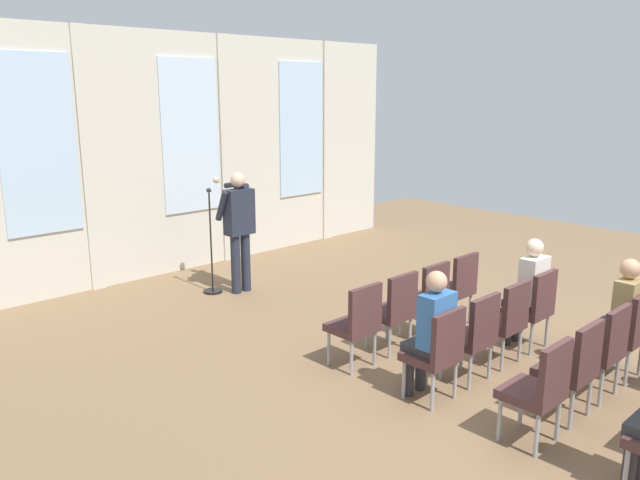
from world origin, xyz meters
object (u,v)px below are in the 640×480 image
object	(u,v)px
speaker	(239,223)
chair_r2_c3	(628,329)
mic_stand	(212,270)
chair_r1_c3	(534,305)
audience_r1_c0	(431,329)
chair_r0_c1	(394,307)
chair_r1_c2	(506,318)
audience_r1_c3	(529,287)
chair_r2_c0	(541,386)
chair_r2_c2	(603,346)
chair_r0_c3	(457,285)
chair_r1_c1	(474,333)
audience_r2_c3	(622,311)
chair_r1_c0	(438,349)
chair_r0_c0	(357,321)
chair_r2_c1	(574,364)
chair_r0_c2	(428,295)

from	to	relation	value
speaker	chair_r2_c3	bearing A→B (deg)	-77.04
mic_stand	chair_r1_c3	size ratio (longest dim) A/B	1.65
audience_r1_c0	chair_r1_c3	bearing A→B (deg)	-2.60
chair_r1_c3	chair_r2_c3	bearing A→B (deg)	-90.00
mic_stand	audience_r1_c0	distance (m)	4.22
speaker	chair_r0_c1	distance (m)	3.03
chair_r0_c1	chair_r1_c2	world-z (taller)	same
audience_r1_c3	chair_r2_c0	size ratio (longest dim) A/B	1.38
audience_r1_c3	chair_r2_c2	xyz separation A→B (m)	(-0.61, -1.12, -0.19)
chair_r1_c2	chair_r2_c3	world-z (taller)	same
mic_stand	chair_r0_c3	bearing A→B (deg)	-65.31
chair_r1_c1	audience_r2_c3	world-z (taller)	audience_r2_c3
chair_r1_c0	audience_r1_c0	bearing A→B (deg)	90.00
audience_r1_c3	chair_r2_c3	xyz separation A→B (m)	(-0.00, -1.12, -0.19)
chair_r2_c2	audience_r2_c3	world-z (taller)	audience_r2_c3
chair_r0_c1	chair_r2_c0	distance (m)	2.16
speaker	chair_r0_c1	xyz separation A→B (m)	(-0.05, -2.98, -0.50)
chair_r0_c3	chair_r1_c1	distance (m)	1.60
chair_r1_c3	chair_r2_c2	xyz separation A→B (m)	(-0.61, -1.04, 0.00)
mic_stand	chair_r0_c0	distance (m)	3.26
chair_r0_c3	chair_r2_c1	size ratio (longest dim) A/B	1.00
chair_r0_c1	chair_r2_c3	xyz separation A→B (m)	(1.22, -2.07, 0.00)
chair_r1_c3	audience_r1_c3	size ratio (longest dim) A/B	0.72
audience_r1_c3	mic_stand	bearing A→B (deg)	109.54
chair_r1_c3	chair_r2_c2	size ratio (longest dim) A/B	1.00
mic_stand	chair_r0_c0	size ratio (longest dim) A/B	1.65
chair_r0_c2	chair_r0_c3	xyz separation A→B (m)	(0.61, 0.00, 0.00)
audience_r1_c0	chair_r1_c3	distance (m)	1.84
chair_r1_c2	chair_r1_c3	size ratio (longest dim) A/B	1.00
chair_r0_c1	chair_r0_c2	bearing A→B (deg)	0.00
audience_r2_c3	audience_r1_c3	bearing A→B (deg)	90.00
chair_r0_c2	chair_r2_c2	distance (m)	2.07
audience_r1_c0	audience_r2_c3	xyz separation A→B (m)	(1.83, -1.04, -0.01)
mic_stand	audience_r1_c3	distance (m)	4.46
chair_r2_c1	chair_r0_c1	bearing A→B (deg)	90.00
audience_r1_c3	chair_r2_c1	xyz separation A→B (m)	(-1.22, -1.12, -0.19)
chair_r0_c1	chair_r0_c3	xyz separation A→B (m)	(1.22, 0.00, 0.00)
chair_r0_c0	chair_r0_c3	bearing A→B (deg)	0.00
chair_r0_c2	chair_r2_c3	xyz separation A→B (m)	(0.61, -2.07, 0.00)
chair_r0_c0	chair_r1_c3	xyz separation A→B (m)	(1.83, -1.04, 0.00)
chair_r0_c0	chair_r1_c2	xyz separation A→B (m)	(1.22, -1.04, 0.00)
chair_r0_c0	chair_r1_c2	distance (m)	1.60
chair_r1_c3	audience_r1_c0	bearing A→B (deg)	177.40
audience_r1_c3	audience_r2_c3	world-z (taller)	audience_r1_c3
chair_r2_c1	chair_r2_c3	size ratio (longest dim) A/B	1.00
audience_r1_c3	chair_r2_c1	world-z (taller)	audience_r1_c3
chair_r0_c1	chair_r1_c0	xyz separation A→B (m)	(-0.61, -1.04, 0.00)
chair_r1_c0	audience_r2_c3	xyz separation A→B (m)	(1.83, -0.95, 0.17)
chair_r0_c3	chair_r1_c0	size ratio (longest dim) A/B	1.00
chair_r0_c3	chair_r1_c0	xyz separation A→B (m)	(-1.83, -1.04, 0.00)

